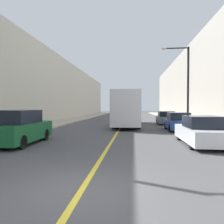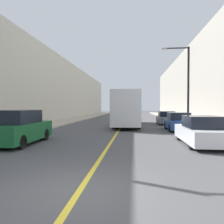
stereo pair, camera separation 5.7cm
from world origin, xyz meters
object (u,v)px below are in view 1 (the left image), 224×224
Objects in this scene: car_right_mid at (178,122)px; car_right_far at (166,118)px; parked_suv_left at (19,128)px; bus at (127,108)px; car_right_near at (201,132)px; street_lamp_right at (186,81)px.

car_right_mid is 1.00× the size of car_right_far.
bus is at bearing 65.73° from parked_suv_left.
bus is at bearing 110.44° from car_right_near.
car_right_mid is at bearing 38.03° from parked_suv_left.
car_right_mid is 4.62m from street_lamp_right.
street_lamp_right is at bearing -72.85° from car_right_far.
car_right_far is (-0.08, 6.42, -0.01)m from car_right_mid.
street_lamp_right reaches higher than parked_suv_left.
car_right_mid is at bearing 88.68° from car_right_near.
car_right_mid is at bearing -89.28° from car_right_far.
bus is 2.47× the size of car_right_near.
parked_suv_left is at bearing -137.50° from street_lamp_right.
parked_suv_left is (-5.50, -12.20, -1.00)m from bus.
bus reaches higher than car_right_far.
bus is 13.42m from parked_suv_left.
parked_suv_left is at bearing -124.77° from car_right_far.
car_right_mid reaches higher than car_right_far.
car_right_mid is (9.92, 7.76, -0.17)m from parked_suv_left.
car_right_mid is 0.56× the size of street_lamp_right.
street_lamp_right is at bearing 42.50° from parked_suv_left.
car_right_near is 10.21m from street_lamp_right.
car_right_far is 0.56× the size of street_lamp_right.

